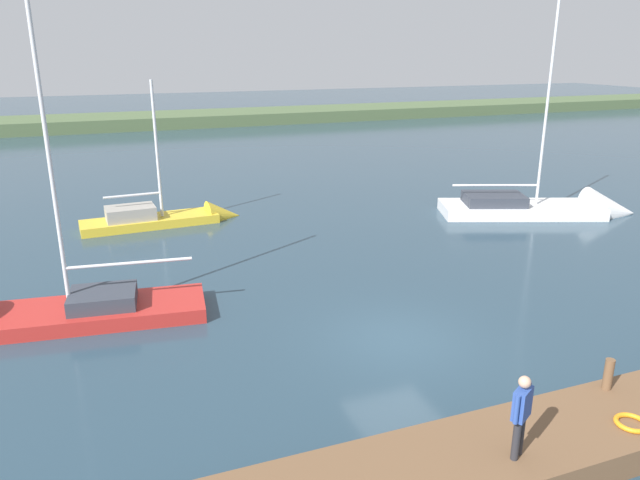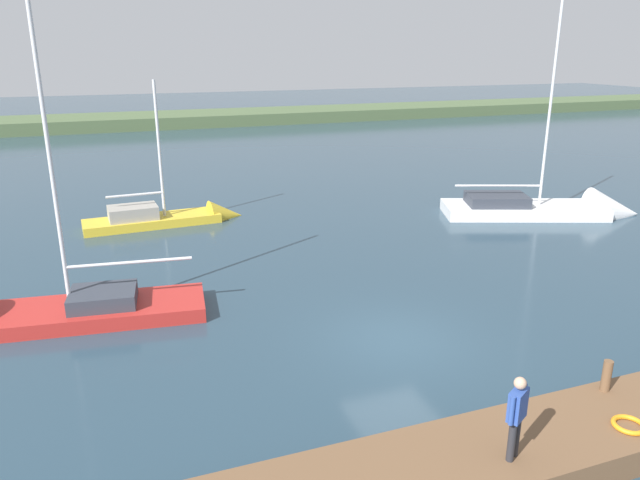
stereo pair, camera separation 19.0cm
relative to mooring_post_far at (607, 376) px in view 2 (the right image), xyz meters
The scene contains 9 objects.
ground_plane 5.50m from the mooring_post_far, 60.90° to the right, with size 200.00×200.00×0.00m, color #263D4C.
far_shoreline 56.68m from the mooring_post_far, 87.34° to the right, with size 180.00×8.00×2.40m, color #4C603D.
dock_pier 2.82m from the mooring_post_far, 16.42° to the left, with size 26.32×2.22×0.60m, color brown.
mooring_post_far is the anchor object (origin of this frame).
life_ring_buoy 1.39m from the mooring_post_far, 64.09° to the left, with size 0.66×0.66×0.10m, color orange.
sailboat_mid_channel 20.15m from the mooring_post_far, 69.96° to the right, with size 7.35×2.13×7.35m.
sailboat_far_right 17.49m from the mooring_post_far, 128.46° to the right, with size 9.70×5.73×11.45m.
sailboat_outer_mooring 15.47m from the mooring_post_far, 37.46° to the right, with size 8.42×3.15×10.28m.
person_on_dock 3.61m from the mooring_post_far, 19.26° to the left, with size 0.56×0.42×1.67m.
Camera 2 is at (7.27, 13.34, 7.79)m, focal length 33.58 mm.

